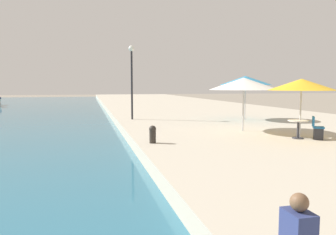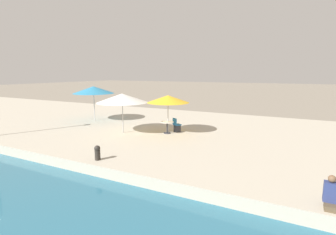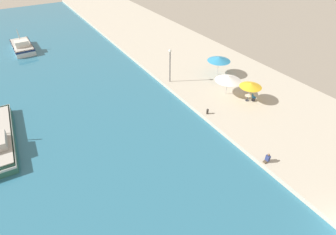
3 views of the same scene
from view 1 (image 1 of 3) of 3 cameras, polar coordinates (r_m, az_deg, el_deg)
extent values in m
cube|color=#BCB29E|center=(33.27, 3.26, 1.52)|extent=(16.00, 90.00, 0.52)
cylinder|color=#B7B7B7|center=(14.02, 22.06, 0.77)|extent=(0.06, 0.06, 2.08)
cone|color=yellow|center=(13.98, 22.23, 5.34)|extent=(2.61, 2.61, 0.46)
cylinder|color=#B7B7B7|center=(15.61, 12.96, 1.48)|extent=(0.06, 0.06, 2.07)
cone|color=white|center=(15.57, 13.05, 5.75)|extent=(3.20, 3.20, 0.56)
cylinder|color=#B7B7B7|center=(20.79, 13.26, 2.78)|extent=(0.06, 0.06, 2.29)
cone|color=teal|center=(20.77, 13.34, 6.29)|extent=(3.18, 3.18, 0.56)
cylinder|color=#333338|center=(14.13, 21.64, -3.34)|extent=(0.44, 0.44, 0.04)
cylinder|color=#333338|center=(14.08, 21.69, -2.01)|extent=(0.08, 0.08, 0.70)
cylinder|color=beige|center=(14.04, 21.75, -0.52)|extent=(0.80, 0.80, 0.04)
cube|color=#2D2D33|center=(14.16, 24.71, -2.60)|extent=(0.47, 0.47, 0.45)
cube|color=#1E66A3|center=(14.13, 24.75, -1.58)|extent=(0.55, 0.55, 0.06)
cube|color=#1E66A3|center=(14.09, 23.98, -0.63)|extent=(0.26, 0.37, 0.40)
sphere|color=brown|center=(4.01, 21.90, -13.53)|extent=(0.21, 0.21, 0.21)
cylinder|color=#2D2823|center=(12.10, -2.69, -3.42)|extent=(0.24, 0.24, 0.45)
sphere|color=#2D2823|center=(12.05, -2.70, -2.02)|extent=(0.26, 0.26, 0.26)
cylinder|color=#232328|center=(20.52, -6.31, 5.53)|extent=(0.12, 0.12, 4.20)
sphere|color=white|center=(20.64, -6.38, 11.87)|extent=(0.36, 0.36, 0.36)
camera|label=2|loc=(7.39, -71.77, 14.85)|focal=28.00mm
camera|label=3|loc=(21.69, -132.35, 40.74)|focal=28.00mm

